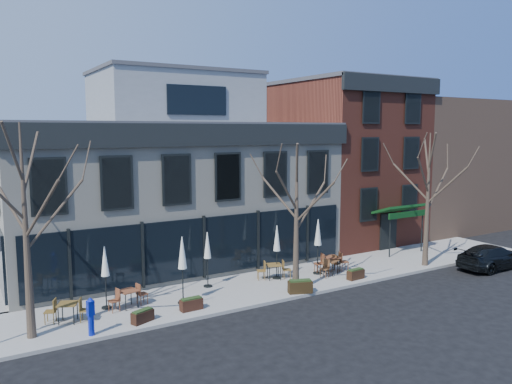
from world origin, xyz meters
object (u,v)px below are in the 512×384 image
cafe_set_0 (68,310)px  umbrella_0 (105,265)px  call_box (91,315)px  parked_sedan (492,257)px

cafe_set_0 → umbrella_0: 2.38m
cafe_set_0 → call_box: bearing=-74.3°
parked_sedan → umbrella_0: bearing=78.7°
parked_sedan → umbrella_0: 20.97m
parked_sedan → call_box: bearing=86.1°
call_box → parked_sedan: bearing=-4.7°
parked_sedan → call_box: 21.75m
cafe_set_0 → umbrella_0: size_ratio=0.68×
parked_sedan → cafe_set_0: (-22.18, 3.58, -0.03)m
cafe_set_0 → umbrella_0: umbrella_0 is taller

